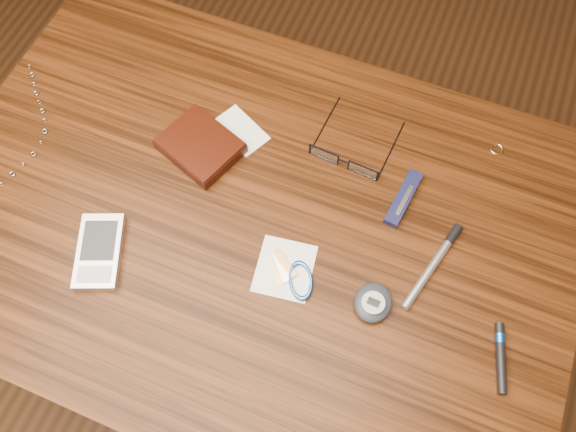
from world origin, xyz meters
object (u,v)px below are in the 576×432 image
(silver_pen, at_px, (437,259))
(pocket_knife, at_px, (403,198))
(eyeglasses, at_px, (345,159))
(pedometer, at_px, (373,303))
(wallet_and_card, at_px, (201,145))
(desk, at_px, (255,241))
(pda_phone, at_px, (99,251))
(notepad_keys, at_px, (293,275))

(silver_pen, bearing_deg, pocket_knife, 133.99)
(eyeglasses, bearing_deg, pedometer, -60.85)
(wallet_and_card, height_order, eyeglasses, same)
(desk, height_order, silver_pen, silver_pen)
(wallet_and_card, height_order, pedometer, same)
(pocket_knife, bearing_deg, eyeglasses, 164.74)
(eyeglasses, xyz_separation_m, pda_phone, (-0.29, -0.28, -0.00))
(wallet_and_card, height_order, silver_pen, wallet_and_card)
(notepad_keys, relative_size, silver_pen, 0.71)
(pedometer, relative_size, notepad_keys, 0.58)
(desk, relative_size, pda_phone, 7.54)
(pda_phone, height_order, pedometer, pedometer)
(notepad_keys, height_order, silver_pen, silver_pen)
(wallet_and_card, bearing_deg, pocket_knife, 5.85)
(wallet_and_card, distance_m, pedometer, 0.37)
(eyeglasses, relative_size, pda_phone, 0.99)
(desk, relative_size, notepad_keys, 9.07)
(eyeglasses, height_order, pedometer, eyeglasses)
(pda_phone, relative_size, silver_pen, 0.85)
(desk, distance_m, silver_pen, 0.31)
(eyeglasses, height_order, notepad_keys, eyeglasses)
(pda_phone, bearing_deg, desk, 37.33)
(pda_phone, bearing_deg, wallet_and_card, 74.22)
(pedometer, xyz_separation_m, pocket_knife, (-0.01, 0.18, -0.00))
(eyeglasses, relative_size, pocket_knife, 1.27)
(eyeglasses, height_order, silver_pen, eyeglasses)
(pocket_knife, bearing_deg, desk, -151.34)
(notepad_keys, xyz_separation_m, silver_pen, (0.19, 0.10, 0.00))
(desk, bearing_deg, notepad_keys, -34.22)
(desk, distance_m, pocket_knife, 0.26)
(desk, bearing_deg, silver_pen, 7.21)
(pda_phone, distance_m, pedometer, 0.41)
(desk, xyz_separation_m, wallet_and_card, (-0.12, 0.08, 0.11))
(pda_phone, xyz_separation_m, notepad_keys, (0.28, 0.08, -0.01))
(silver_pen, bearing_deg, wallet_and_card, 173.76)
(eyeglasses, height_order, pocket_knife, eyeglasses)
(eyeglasses, bearing_deg, wallet_and_card, -164.28)
(desk, distance_m, pedometer, 0.25)
(eyeglasses, distance_m, pocket_knife, 0.11)
(wallet_and_card, xyz_separation_m, pedometer, (0.34, -0.14, -0.00))
(desk, relative_size, eyeglasses, 7.63)
(wallet_and_card, distance_m, eyeglasses, 0.23)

